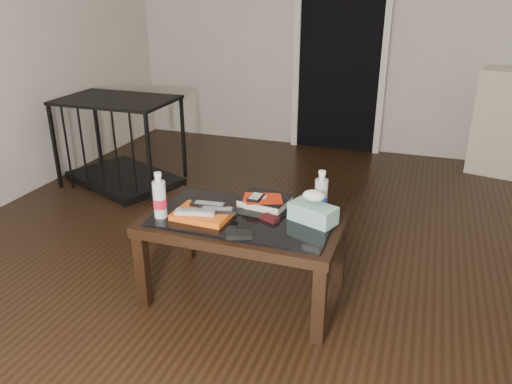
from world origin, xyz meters
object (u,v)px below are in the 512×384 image
pet_crate (122,156)px  tissue_box (313,213)px  coffee_table (244,227)px  textbook (265,201)px  water_bottle_left (159,195)px  water_bottle_right (321,193)px

pet_crate → tissue_box: 2.23m
pet_crate → coffee_table: bearing=-14.8°
tissue_box → textbook: bearing=179.2°
pet_crate → textbook: pet_crate is taller
pet_crate → tissue_box: pet_crate is taller
coffee_table → water_bottle_left: water_bottle_left is taller
coffee_table → tissue_box: bearing=8.7°
textbook → water_bottle_left: (-0.45, -0.31, 0.10)m
pet_crate → tissue_box: (1.88, -1.16, 0.28)m
water_bottle_left → coffee_table: bearing=19.9°
water_bottle_left → tissue_box: 0.77m
water_bottle_right → tissue_box: (-0.02, -0.09, -0.07)m
tissue_box → coffee_table: bearing=-150.1°
coffee_table → textbook: size_ratio=4.00×
textbook → water_bottle_left: water_bottle_left is taller
coffee_table → water_bottle_right: 0.43m
water_bottle_right → tissue_box: bearing=-100.4°
coffee_table → textbook: 0.20m
textbook → water_bottle_right: bearing=3.4°
water_bottle_right → pet_crate: bearing=150.7°
water_bottle_left → tissue_box: (0.74, 0.20, -0.07)m
water_bottle_left → textbook: bearing=34.7°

